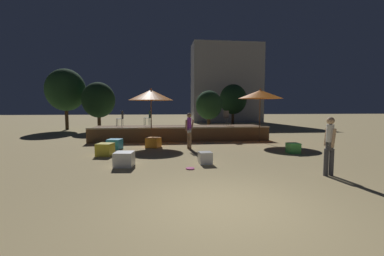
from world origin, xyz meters
The scene contains 21 objects.
ground_plane centered at (0.00, 0.00, 0.00)m, with size 120.00×120.00×0.00m, color tan.
wooden_deck centered at (-0.14, 10.80, 0.38)m, with size 10.31×2.81×0.85m.
patio_umbrella_0 centered at (4.26, 9.00, 2.67)m, with size 2.45×2.45×2.99m.
patio_umbrella_1 centered at (-1.79, 8.94, 2.60)m, with size 2.34×2.34×2.96m.
cube_seat_0 centered at (-2.48, 3.75, 0.24)m, with size 0.67×0.67×0.48m.
cube_seat_1 centered at (-3.54, 5.82, 0.25)m, with size 0.72×0.72×0.50m.
cube_seat_2 centered at (4.37, 5.41, 0.22)m, with size 0.49×0.49×0.43m.
cube_seat_3 centered at (-1.65, 7.67, 0.24)m, with size 0.80×0.80×0.48m.
cube_seat_4 centered at (-3.43, 7.36, 0.24)m, with size 0.71×0.71×0.47m.
cube_seat_5 centered at (0.27, 3.84, 0.21)m, with size 0.47×0.47×0.41m.
person_0 centered at (3.55, 1.88, 0.92)m, with size 0.30×0.47×1.70m.
person_1 centered at (0.06, 7.08, 0.91)m, with size 0.47×0.28×1.69m.
bistro_chair_0 centered at (-2.04, 11.12, 1.39)m, with size 0.42×0.41×0.90m.
bistro_chair_1 centered at (2.65, 10.15, 1.39)m, with size 0.43×0.43×0.90m.
bistro_chair_2 centered at (-3.55, 10.25, 1.39)m, with size 0.40×0.40×0.90m.
frisbee_disc centered at (-0.33, 3.13, 0.02)m, with size 0.28×0.28×0.03m.
background_tree_0 centered at (6.20, 21.43, 2.74)m, with size 2.83×2.83×4.31m.
background_tree_1 centered at (-6.41, 17.13, 2.53)m, with size 2.65×2.65×4.00m.
background_tree_2 centered at (2.58, 15.71, 2.11)m, with size 2.13×2.13×3.29m.
background_tree_3 centered at (-9.38, 18.30, 3.40)m, with size 3.26×3.26×5.20m.
distant_building centered at (7.06, 27.79, 4.95)m, with size 8.82×3.64×9.91m.
Camera 1 is at (-1.21, -4.89, 1.99)m, focal length 24.00 mm.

